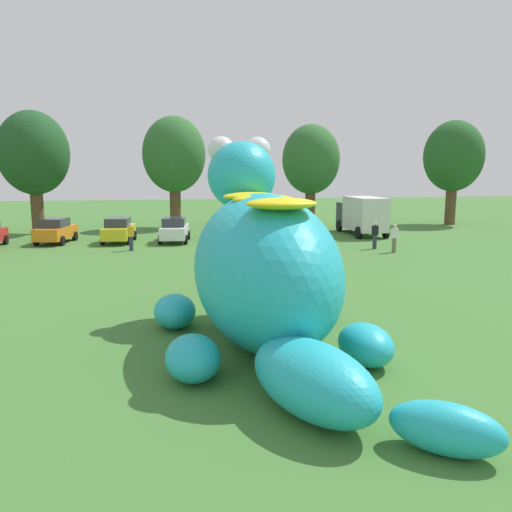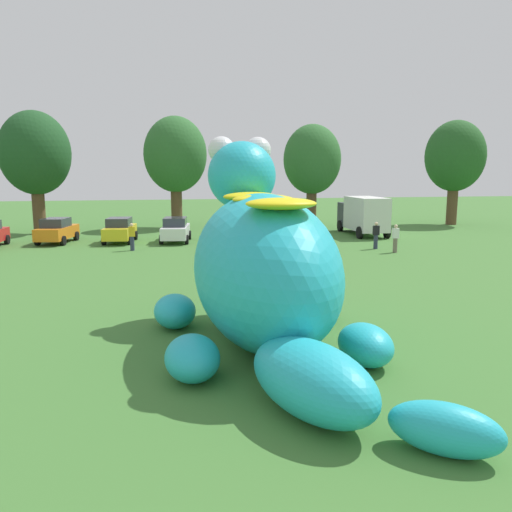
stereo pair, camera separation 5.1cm
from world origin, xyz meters
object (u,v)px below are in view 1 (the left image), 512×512
object	(u,v)px
spectator_by_cars	(315,231)
car_blue	(284,227)
car_white	(175,230)
spectator_mid_field	(375,236)
spectator_wandering	(131,237)
giant_inflatable_creature	(264,268)
spectator_near_inflatable	(394,239)
car_yellow	(119,230)
car_green	(226,228)
box_truck	(362,214)
car_orange	(56,231)

from	to	relation	value
spectator_by_cars	car_blue	bearing A→B (deg)	115.97
car_white	spectator_mid_field	xyz separation A→B (m)	(12.31, -5.84, -0.01)
spectator_wandering	giant_inflatable_creature	bearing A→B (deg)	-76.72
car_blue	spectator_by_cars	world-z (taller)	car_blue
car_blue	spectator_wandering	bearing A→B (deg)	-161.27
car_blue	spectator_near_inflatable	world-z (taller)	car_blue
spectator_by_cars	spectator_wandering	size ratio (longest dim) A/B	1.00
car_yellow	car_green	distance (m)	7.52
car_yellow	box_truck	xyz separation A→B (m)	(18.28, 0.74, 0.74)
car_yellow	car_green	world-z (taller)	same
car_green	spectator_by_cars	bearing A→B (deg)	-29.01
car_yellow	box_truck	size ratio (longest dim) A/B	0.66
spectator_near_inflatable	spectator_mid_field	xyz separation A→B (m)	(-0.52, 1.61, 0.00)
spectator_mid_field	spectator_by_cars	distance (m)	4.28
car_orange	car_white	size ratio (longest dim) A/B	1.01
box_truck	car_orange	bearing A→B (deg)	-179.48
spectator_mid_field	spectator_wandering	size ratio (longest dim) A/B	1.00
car_green	spectator_wandering	world-z (taller)	car_green
car_orange	spectator_by_cars	bearing A→B (deg)	-12.36
spectator_near_inflatable	spectator_wandering	xyz separation A→B (m)	(-15.66, 3.96, 0.00)
car_green	car_yellow	bearing A→B (deg)	178.92
box_truck	spectator_by_cars	world-z (taller)	box_truck
car_yellow	spectator_mid_field	distance (m)	17.33
car_yellow	car_blue	world-z (taller)	same
car_white	spectator_mid_field	bearing A→B (deg)	-25.36
car_blue	car_yellow	bearing A→B (deg)	178.15
spectator_mid_field	spectator_wandering	world-z (taller)	same
car_blue	car_green	bearing A→B (deg)	176.79
car_blue	spectator_by_cars	size ratio (longest dim) A/B	2.41
spectator_mid_field	spectator_by_cars	xyz separation A→B (m)	(-2.94, 3.11, 0.00)
car_green	spectator_by_cars	world-z (taller)	car_green
car_green	spectator_mid_field	size ratio (longest dim) A/B	2.50
car_green	box_truck	size ratio (longest dim) A/B	0.66
spectator_wandering	spectator_by_cars	bearing A→B (deg)	3.56
car_green	spectator_wandering	bearing A→B (deg)	-149.23
spectator_mid_field	spectator_by_cars	world-z (taller)	same
car_green	spectator_mid_field	world-z (taller)	car_green
giant_inflatable_creature	car_blue	size ratio (longest dim) A/B	2.79
car_blue	box_truck	xyz separation A→B (m)	(6.52, 1.12, 0.74)
car_white	car_green	distance (m)	3.74
giant_inflatable_creature	car_blue	xyz separation A→B (m)	(6.43, 22.10, -1.32)
spectator_near_inflatable	car_yellow	bearing A→B (deg)	154.35
spectator_near_inflatable	box_truck	bearing A→B (deg)	79.37
spectator_near_inflatable	car_white	bearing A→B (deg)	149.89
car_yellow	spectator_by_cars	world-z (taller)	car_yellow
car_yellow	spectator_by_cars	distance (m)	13.57
car_green	spectator_near_inflatable	xyz separation A→B (m)	(9.12, -7.85, -0.01)
car_orange	spectator_near_inflatable	size ratio (longest dim) A/B	2.54
giant_inflatable_creature	spectator_mid_field	xyz separation A→B (m)	(10.78, 16.10, -1.33)
car_white	car_green	xyz separation A→B (m)	(3.72, 0.41, 0.00)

